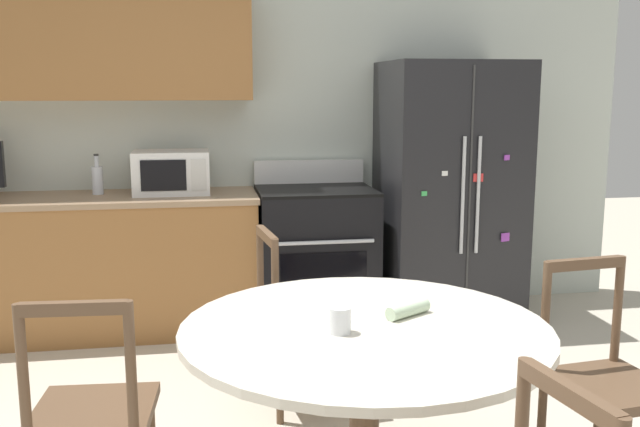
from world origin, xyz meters
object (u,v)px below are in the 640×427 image
(oven_range, at_px, (316,255))
(microwave, at_px, (172,172))
(counter_bottle, at_px, (97,179))
(dining_chair_right, at_px, (603,383))
(dining_chair_far, at_px, (299,322))
(refrigerator, at_px, (448,193))
(candle_glass, at_px, (339,322))
(dining_chair_left, at_px, (92,415))

(oven_range, bearing_deg, microwave, 175.48)
(counter_bottle, height_order, dining_chair_right, counter_bottle)
(microwave, relative_size, dining_chair_far, 0.54)
(refrigerator, height_order, candle_glass, refrigerator)
(dining_chair_right, bearing_deg, candle_glass, -1.53)
(refrigerator, relative_size, microwave, 3.62)
(dining_chair_far, bearing_deg, microwave, -160.99)
(dining_chair_right, xyz_separation_m, candle_glass, (-1.08, -0.10, 0.34))
(microwave, height_order, dining_chair_far, microwave)
(dining_chair_right, height_order, dining_chair_left, same)
(dining_chair_right, distance_m, dining_chair_left, 1.95)
(dining_chair_left, distance_m, candle_glass, 0.94)
(oven_range, distance_m, dining_chair_far, 1.30)
(counter_bottle, bearing_deg, microwave, -4.55)
(microwave, bearing_deg, counter_bottle, 175.45)
(dining_chair_left, bearing_deg, candle_glass, -5.40)
(candle_glass, bearing_deg, refrigerator, 61.89)
(oven_range, bearing_deg, candle_glass, -97.25)
(dining_chair_far, bearing_deg, dining_chair_right, 42.35)
(counter_bottle, bearing_deg, oven_range, -4.53)
(oven_range, bearing_deg, dining_chair_left, -118.21)
(dining_chair_left, height_order, candle_glass, dining_chair_left)
(refrigerator, height_order, oven_range, refrigerator)
(microwave, xyz_separation_m, dining_chair_far, (0.65, -1.34, -0.60))
(candle_glass, bearing_deg, dining_chair_left, 170.54)
(counter_bottle, relative_size, dining_chair_left, 0.29)
(dining_chair_far, relative_size, dining_chair_left, 1.00)
(refrigerator, bearing_deg, dining_chair_left, -134.54)
(dining_chair_far, bearing_deg, dining_chair_left, -51.12)
(refrigerator, relative_size, counter_bottle, 6.71)
(counter_bottle, distance_m, dining_chair_left, 2.35)
(refrigerator, xyz_separation_m, dining_chair_far, (-1.19, -1.21, -0.44))
(counter_bottle, height_order, candle_glass, counter_bottle)
(oven_range, bearing_deg, dining_chair_far, -102.77)
(dining_chair_far, height_order, candle_glass, dining_chair_far)
(counter_bottle, xyz_separation_m, candle_glass, (1.11, -2.41, -0.22))
(counter_bottle, distance_m, candle_glass, 2.67)
(refrigerator, distance_m, oven_range, 0.99)
(refrigerator, relative_size, oven_range, 1.62)
(oven_range, relative_size, candle_glass, 11.73)
(counter_bottle, bearing_deg, dining_chair_left, -83.72)
(dining_chair_far, xyz_separation_m, dining_chair_left, (-0.87, -0.89, 0.00))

